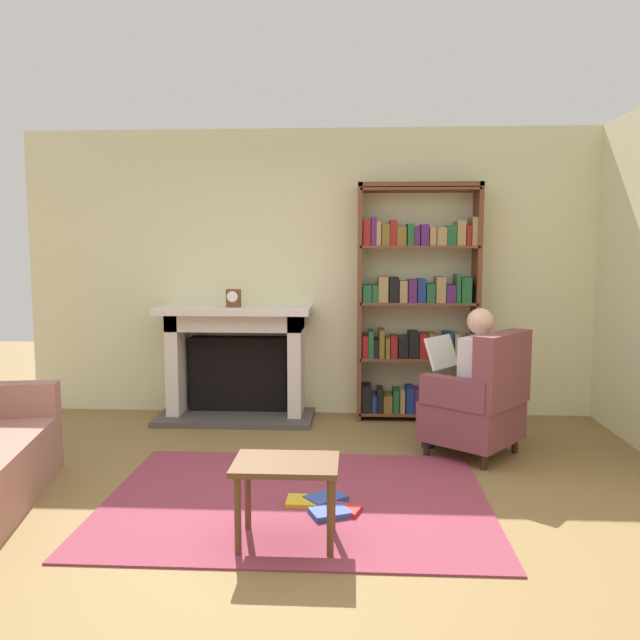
% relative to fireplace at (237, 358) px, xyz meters
% --- Properties ---
extents(ground, '(14.00, 14.00, 0.00)m').
position_rel_fireplace_xyz_m(ground, '(0.74, -2.30, -0.56)').
color(ground, olive).
extents(back_wall, '(5.60, 0.10, 2.70)m').
position_rel_fireplace_xyz_m(back_wall, '(0.74, 0.25, 0.79)').
color(back_wall, beige).
rests_on(back_wall, ground).
extents(area_rug, '(2.40, 1.80, 0.01)m').
position_rel_fireplace_xyz_m(area_rug, '(0.74, -2.00, -0.56)').
color(area_rug, '#893546').
rests_on(area_rug, ground).
extents(fireplace, '(1.44, 0.64, 1.05)m').
position_rel_fireplace_xyz_m(fireplace, '(0.00, 0.00, 0.00)').
color(fireplace, '#4C4742').
rests_on(fireplace, ground).
extents(mantel_clock, '(0.14, 0.14, 0.16)m').
position_rel_fireplace_xyz_m(mantel_clock, '(-0.00, -0.10, 0.57)').
color(mantel_clock, brown).
rests_on(mantel_clock, fireplace).
extents(bookshelf, '(1.11, 0.32, 2.17)m').
position_rel_fireplace_xyz_m(bookshelf, '(1.68, 0.03, 0.48)').
color(bookshelf, brown).
rests_on(bookshelf, ground).
extents(armchair_reading, '(0.88, 0.89, 0.97)m').
position_rel_fireplace_xyz_m(armchair_reading, '(2.06, -1.05, -0.14)').
color(armchair_reading, '#331E14').
rests_on(armchair_reading, ground).
extents(seated_reader, '(0.59, 0.57, 1.14)m').
position_rel_fireplace_xyz_m(seated_reader, '(1.97, -0.97, 0.06)').
color(seated_reader, silver).
rests_on(seated_reader, ground).
extents(side_table, '(0.56, 0.39, 0.46)m').
position_rel_fireplace_xyz_m(side_table, '(0.75, -2.59, -0.18)').
color(side_table, brown).
rests_on(side_table, ground).
extents(scattered_books, '(0.47, 0.48, 0.03)m').
position_rel_fireplace_xyz_m(scattered_books, '(0.93, -2.12, -0.54)').
color(scattered_books, '#334CA5').
rests_on(scattered_books, area_rug).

